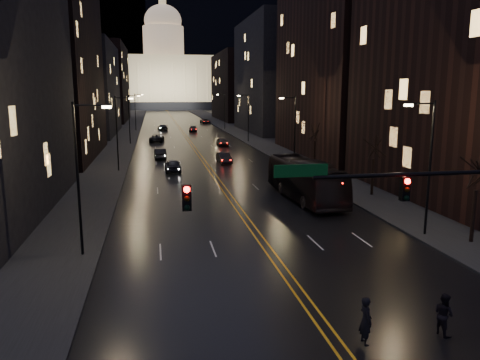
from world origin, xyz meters
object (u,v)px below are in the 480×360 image
pedestrian_a (366,321)px  oncoming_car_b (160,154)px  bus (305,180)px  pedestrian_b (444,314)px  oncoming_car_a (173,166)px  traffic_signal (456,198)px  receding_car_a (224,158)px

pedestrian_a → oncoming_car_b: bearing=5.6°
bus → pedestrian_b: 23.89m
pedestrian_a → pedestrian_b: (3.38, 0.11, -0.09)m
oncoming_car_b → pedestrian_a: bearing=94.9°
oncoming_car_a → pedestrian_b: pedestrian_b is taller
bus → oncoming_car_a: 20.10m
pedestrian_a → pedestrian_b: 3.38m
traffic_signal → receding_car_a: 44.65m
traffic_signal → receding_car_a: bearing=94.4°
receding_car_a → bus: bearing=-83.0°
oncoming_car_b → receding_car_a: oncoming_car_b is taller
oncoming_car_b → pedestrian_a: 52.70m
bus → oncoming_car_b: 30.95m
oncoming_car_a → receding_car_a: oncoming_car_a is taller
bus → oncoming_car_b: bus is taller
bus → pedestrian_a: 24.52m
bus → oncoming_car_b: (-12.40, 28.34, -1.04)m
pedestrian_a → traffic_signal: bearing=-69.6°
bus → oncoming_car_b: size_ratio=2.83×
pedestrian_a → receding_car_a: bearing=-3.8°
receding_car_a → pedestrian_a: size_ratio=2.25×
traffic_signal → oncoming_car_b: size_ratio=3.83×
traffic_signal → oncoming_car_b: 51.80m
oncoming_car_b → traffic_signal: bearing=100.5°
oncoming_car_b → pedestrian_a: (6.99, -52.24, 0.21)m
oncoming_car_a → oncoming_car_b: 11.65m
traffic_signal → oncoming_car_b: traffic_signal is taller
bus → pedestrian_b: (-2.03, -23.79, -0.92)m
bus → pedestrian_b: bus is taller
oncoming_car_a → pedestrian_b: size_ratio=2.63×
receding_car_a → pedestrian_b: size_ratio=2.48×
oncoming_car_a → receding_car_a: (7.07, 5.63, -0.07)m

